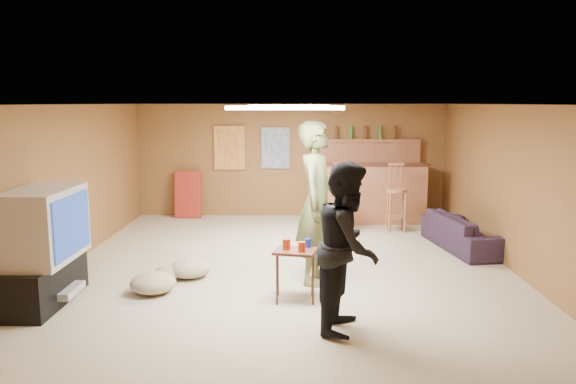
{
  "coord_description": "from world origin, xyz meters",
  "views": [
    {
      "loc": [
        0.13,
        -7.46,
        2.22
      ],
      "look_at": [
        0.0,
        0.2,
        1.0
      ],
      "focal_mm": 35.0,
      "sensor_mm": 36.0,
      "label": 1
    }
  ],
  "objects_px": {
    "sofa": "(465,232)",
    "tray_table": "(295,275)",
    "bar_counter": "(370,193)",
    "person_black": "(348,247)",
    "person_olive": "(317,203)",
    "tv_body": "(44,225)"
  },
  "relations": [
    {
      "from": "bar_counter",
      "to": "tray_table",
      "type": "height_order",
      "value": "bar_counter"
    },
    {
      "from": "bar_counter",
      "to": "sofa",
      "type": "relative_size",
      "value": 1.12
    },
    {
      "from": "person_olive",
      "to": "sofa",
      "type": "relative_size",
      "value": 1.12
    },
    {
      "from": "bar_counter",
      "to": "person_olive",
      "type": "bearing_deg",
      "value": -107.34
    },
    {
      "from": "bar_counter",
      "to": "person_black",
      "type": "height_order",
      "value": "person_black"
    },
    {
      "from": "person_black",
      "to": "tray_table",
      "type": "distance_m",
      "value": 1.09
    },
    {
      "from": "sofa",
      "to": "tray_table",
      "type": "xyz_separation_m",
      "value": [
        -2.59,
        -2.32,
        0.03
      ]
    },
    {
      "from": "person_black",
      "to": "person_olive",
      "type": "bearing_deg",
      "value": 24.78
    },
    {
      "from": "tv_body",
      "to": "person_olive",
      "type": "relative_size",
      "value": 0.55
    },
    {
      "from": "tv_body",
      "to": "tray_table",
      "type": "distance_m",
      "value": 2.83
    },
    {
      "from": "sofa",
      "to": "tray_table",
      "type": "relative_size",
      "value": 3.03
    },
    {
      "from": "person_olive",
      "to": "person_black",
      "type": "distance_m",
      "value": 1.51
    },
    {
      "from": "sofa",
      "to": "tray_table",
      "type": "height_order",
      "value": "tray_table"
    },
    {
      "from": "tv_body",
      "to": "tray_table",
      "type": "bearing_deg",
      "value": 3.18
    },
    {
      "from": "tv_body",
      "to": "bar_counter",
      "type": "bearing_deg",
      "value": 47.0
    },
    {
      "from": "tv_body",
      "to": "sofa",
      "type": "relative_size",
      "value": 0.62
    },
    {
      "from": "tv_body",
      "to": "bar_counter",
      "type": "relative_size",
      "value": 0.55
    },
    {
      "from": "tv_body",
      "to": "person_black",
      "type": "distance_m",
      "value": 3.34
    },
    {
      "from": "sofa",
      "to": "tv_body",
      "type": "bearing_deg",
      "value": 105.47
    },
    {
      "from": "bar_counter",
      "to": "person_black",
      "type": "bearing_deg",
      "value": -99.75
    },
    {
      "from": "bar_counter",
      "to": "sofa",
      "type": "distance_m",
      "value": 2.33
    },
    {
      "from": "tv_body",
      "to": "person_black",
      "type": "bearing_deg",
      "value": -11.0
    }
  ]
}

